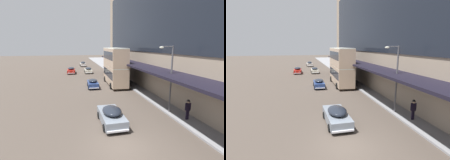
# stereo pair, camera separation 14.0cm
# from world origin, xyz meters

# --- Properties ---
(ground) EXTENTS (240.00, 240.00, 0.00)m
(ground) POSITION_xyz_m (0.00, 0.00, 0.00)
(ground) COLOR #4D433A
(transit_bus_kerbside_front) EXTENTS (2.96, 9.53, 6.41)m
(transit_bus_kerbside_front) POSITION_xyz_m (4.16, 18.93, 3.45)
(transit_bus_kerbside_front) COLOR tan
(transit_bus_kerbside_front) RESTS_ON ground
(sedan_lead_near) EXTENTS (1.93, 5.03, 1.63)m
(sedan_lead_near) POSITION_xyz_m (0.51, 48.79, 0.79)
(sedan_lead_near) COLOR beige
(sedan_lead_near) RESTS_ON ground
(sedan_second_near) EXTENTS (1.93, 4.72, 1.44)m
(sedan_second_near) POSITION_xyz_m (0.89, 33.74, 0.72)
(sedan_second_near) COLOR beige
(sedan_second_near) RESTS_ON ground
(sedan_far_back) EXTENTS (2.03, 4.60, 1.59)m
(sedan_far_back) POSITION_xyz_m (0.14, 3.73, 0.78)
(sedan_far_back) COLOR slate
(sedan_far_back) RESTS_ON ground
(sedan_oncoming_front) EXTENTS (1.99, 4.86, 1.54)m
(sedan_oncoming_front) POSITION_xyz_m (-3.32, 33.98, 0.76)
(sedan_oncoming_front) COLOR #AE1911
(sedan_oncoming_front) RESTS_ON ground
(sedan_second_mid) EXTENTS (1.86, 4.27, 1.47)m
(sedan_second_mid) POSITION_xyz_m (0.15, 17.69, 0.73)
(sedan_second_mid) COLOR navy
(sedan_second_mid) RESTS_ON ground
(pedestrian_at_kerb) EXTENTS (0.62, 0.33, 1.86)m
(pedestrian_at_kerb) POSITION_xyz_m (7.02, 2.76, 1.18)
(pedestrian_at_kerb) COLOR black
(pedestrian_at_kerb) RESTS_ON sidewalk_kerb
(street_lamp) EXTENTS (1.50, 0.28, 6.64)m
(street_lamp) POSITION_xyz_m (6.25, 4.86, 4.03)
(street_lamp) COLOR #4C4C51
(street_lamp) RESTS_ON sidewalk_kerb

